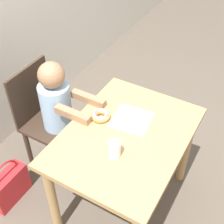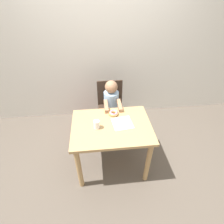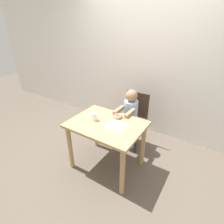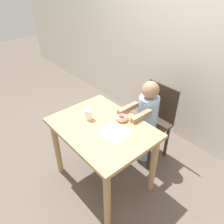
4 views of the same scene
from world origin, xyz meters
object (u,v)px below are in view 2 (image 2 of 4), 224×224
at_px(cup, 97,124).
at_px(handbag, 84,123).
at_px(donut, 114,113).
at_px(child_figure, 111,110).
at_px(chair, 111,108).

bearing_deg(cup, handbag, 105.75).
xyz_separation_m(donut, cup, (-0.22, -0.23, 0.03)).
relative_size(donut, cup, 1.17).
distance_m(child_figure, handbag, 0.61).
bearing_deg(donut, chair, 88.97).
height_order(handbag, cup, cup).
xyz_separation_m(child_figure, handbag, (-0.44, 0.17, -0.38)).
bearing_deg(child_figure, chair, 90.00).
relative_size(chair, child_figure, 0.89).
distance_m(child_figure, donut, 0.42).
height_order(donut, cup, cup).
height_order(chair, child_figure, child_figure).
bearing_deg(chair, donut, -91.03).
bearing_deg(cup, donut, 45.61).
bearing_deg(donut, child_figure, 88.65).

